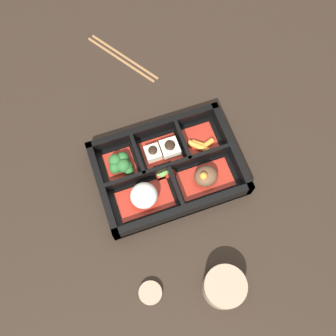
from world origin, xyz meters
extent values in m
plane|color=black|center=(0.00, 0.00, 0.00)|extent=(3.00, 3.00, 0.00)
cube|color=black|center=(0.00, 0.00, 0.01)|extent=(0.30, 0.21, 0.01)
cube|color=black|center=(0.00, -0.10, 0.02)|extent=(0.30, 0.01, 0.04)
cube|color=black|center=(0.00, 0.10, 0.02)|extent=(0.30, 0.01, 0.04)
cube|color=black|center=(-0.15, 0.00, 0.02)|extent=(0.01, 0.21, 0.04)
cube|color=black|center=(0.15, 0.00, 0.02)|extent=(0.01, 0.21, 0.04)
cube|color=black|center=(0.00, 0.00, 0.02)|extent=(0.28, 0.01, 0.04)
cube|color=black|center=(-0.05, -0.04, 0.02)|extent=(0.01, 0.09, 0.04)
cube|color=black|center=(0.05, -0.04, 0.02)|extent=(0.01, 0.09, 0.04)
cube|color=black|center=(0.00, 0.05, 0.02)|extent=(0.01, 0.09, 0.04)
cube|color=maroon|center=(-0.07, 0.05, 0.01)|extent=(0.12, 0.07, 0.01)
ellipsoid|color=brown|center=(-0.07, 0.05, 0.03)|extent=(0.05, 0.05, 0.04)
sphere|color=orange|center=(-0.06, 0.05, 0.05)|extent=(0.02, 0.02, 0.02)
cube|color=maroon|center=(0.07, 0.05, 0.01)|extent=(0.12, 0.07, 0.01)
ellipsoid|color=silver|center=(0.07, 0.05, 0.04)|extent=(0.06, 0.05, 0.05)
cube|color=maroon|center=(-0.09, -0.04, 0.01)|extent=(0.07, 0.07, 0.01)
cylinder|color=orange|center=(-0.08, -0.03, 0.02)|extent=(0.04, 0.04, 0.01)
cylinder|color=orange|center=(-0.10, -0.03, 0.02)|extent=(0.03, 0.02, 0.01)
cylinder|color=orange|center=(-0.09, -0.03, 0.02)|extent=(0.03, 0.03, 0.01)
cube|color=maroon|center=(0.00, -0.04, 0.01)|extent=(0.08, 0.07, 0.01)
cube|color=beige|center=(-0.02, -0.04, 0.02)|extent=(0.04, 0.04, 0.02)
ellipsoid|color=black|center=(-0.02, -0.04, 0.04)|extent=(0.02, 0.02, 0.01)
cube|color=beige|center=(0.02, -0.04, 0.03)|extent=(0.03, 0.03, 0.02)
ellipsoid|color=black|center=(0.02, -0.04, 0.04)|extent=(0.02, 0.02, 0.01)
cube|color=maroon|center=(0.09, -0.04, 0.01)|extent=(0.06, 0.07, 0.01)
sphere|color=#265B28|center=(0.08, -0.03, 0.03)|extent=(0.02, 0.02, 0.02)
sphere|color=#265B28|center=(0.11, -0.04, 0.03)|extent=(0.03, 0.03, 0.03)
sphere|color=#265B28|center=(0.09, -0.03, 0.03)|extent=(0.03, 0.03, 0.03)
sphere|color=#265B28|center=(0.10, -0.05, 0.03)|extent=(0.03, 0.03, 0.03)
sphere|color=#265B28|center=(0.08, -0.02, 0.03)|extent=(0.02, 0.02, 0.02)
sphere|color=#265B28|center=(0.08, -0.05, 0.03)|extent=(0.03, 0.03, 0.03)
cube|color=maroon|center=(0.01, 0.00, 0.01)|extent=(0.04, 0.03, 0.01)
cylinder|color=#75A84C|center=(0.00, 0.00, 0.02)|extent=(0.02, 0.02, 0.01)
cylinder|color=#75A84C|center=(0.02, 0.00, 0.02)|extent=(0.02, 0.02, 0.00)
cylinder|color=#75A84C|center=(0.01, 0.00, 0.02)|extent=(0.02, 0.02, 0.01)
cylinder|color=gray|center=(-0.02, 0.27, 0.03)|extent=(0.08, 0.08, 0.05)
cylinder|color=#597A38|center=(-0.02, 0.27, 0.05)|extent=(0.07, 0.07, 0.01)
cylinder|color=brown|center=(0.00, -0.32, 0.00)|extent=(0.12, 0.18, 0.01)
cylinder|color=brown|center=(0.01, -0.32, 0.00)|extent=(0.12, 0.18, 0.01)
cylinder|color=gray|center=(0.12, 0.23, 0.01)|extent=(0.05, 0.05, 0.01)
cylinder|color=black|center=(0.12, 0.23, 0.01)|extent=(0.03, 0.03, 0.00)
camera|label=1|loc=(0.10, 0.28, 0.81)|focal=42.00mm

